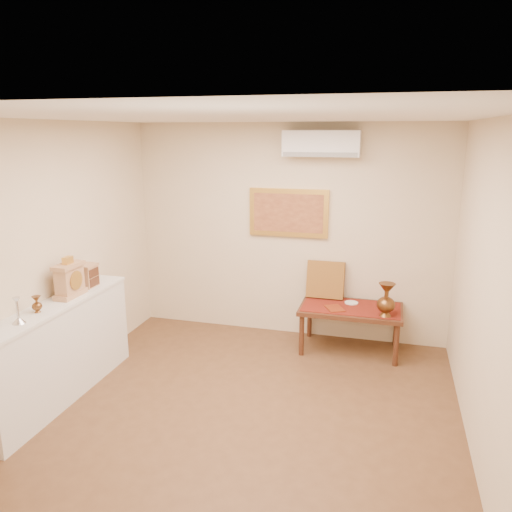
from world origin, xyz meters
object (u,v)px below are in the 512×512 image
(brass_urn_tall, at_px, (386,296))
(low_table, at_px, (351,312))
(wooden_chest, at_px, (88,275))
(display_ledge, at_px, (58,351))
(mantel_clock, at_px, (70,280))

(brass_urn_tall, distance_m, low_table, 0.54)
(low_table, bearing_deg, wooden_chest, -154.19)
(display_ledge, xyz_separation_m, mantel_clock, (0.02, 0.25, 0.66))
(brass_urn_tall, relative_size, mantel_clock, 1.14)
(brass_urn_tall, bearing_deg, display_ledge, -151.46)
(display_ledge, bearing_deg, brass_urn_tall, 28.54)
(mantel_clock, relative_size, low_table, 0.34)
(brass_urn_tall, distance_m, mantel_clock, 3.39)
(brass_urn_tall, xyz_separation_m, mantel_clock, (-3.06, -1.42, 0.36))
(wooden_chest, bearing_deg, display_ledge, -89.90)
(display_ledge, height_order, wooden_chest, wooden_chest)
(brass_urn_tall, xyz_separation_m, low_table, (-0.40, 0.21, -0.31))
(display_ledge, distance_m, low_table, 3.27)
(brass_urn_tall, xyz_separation_m, wooden_chest, (-3.07, -1.09, 0.31))
(mantel_clock, xyz_separation_m, wooden_chest, (-0.02, 0.33, -0.05))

